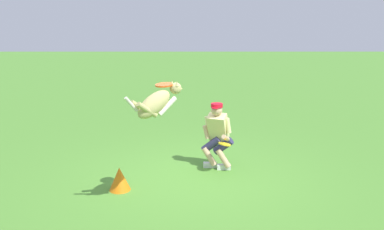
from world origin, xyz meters
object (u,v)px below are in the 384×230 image
person (217,134)px  training_cone (120,179)px  dog (157,103)px  frisbee_held (225,144)px  frisbee_flying (164,85)px

person → training_cone: person is taller
person → training_cone: 2.03m
dog → frisbee_held: size_ratio=3.42×
dog → person: bearing=20.2°
person → dog: 2.27m
frisbee_held → dog: bearing=52.9°
dog → frisbee_flying: (-0.09, -0.21, 0.22)m
frisbee_flying → training_cone: size_ratio=0.64×
frisbee_held → training_cone: 1.95m
person → training_cone: (1.70, 0.99, -0.50)m
frisbee_held → training_cone: bearing=18.8°
training_cone → frisbee_flying: bearing=143.6°
frisbee_flying → frisbee_held: size_ratio=1.11×
person → frisbee_held: bearing=38.4°
frisbee_flying → frisbee_held: 2.03m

